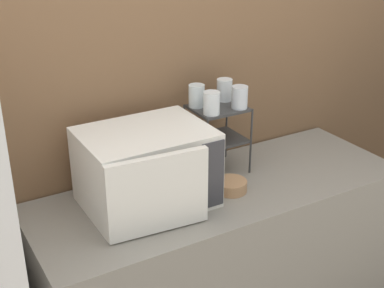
# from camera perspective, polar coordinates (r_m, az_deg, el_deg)

# --- Properties ---
(wall_back) EXTENTS (8.00, 0.06, 2.60)m
(wall_back) POSITION_cam_1_polar(r_m,az_deg,el_deg) (2.59, -1.03, 6.70)
(wall_back) COLOR brown
(wall_back) RESTS_ON ground_plane
(counter) EXTENTS (1.77, 0.64, 0.89)m
(counter) POSITION_cam_1_polar(r_m,az_deg,el_deg) (2.71, 2.95, -12.91)
(counter) COLOR gray
(counter) RESTS_ON ground_plane
(microwave) EXTENTS (0.54, 0.46, 0.34)m
(microwave) POSITION_cam_1_polar(r_m,az_deg,el_deg) (2.26, -4.83, -2.68)
(microwave) COLOR silver
(microwave) RESTS_ON counter
(dish_rack) EXTENTS (0.25, 0.22, 0.33)m
(dish_rack) POSITION_cam_1_polar(r_m,az_deg,el_deg) (2.52, 2.75, 2.00)
(dish_rack) COLOR #333333
(dish_rack) RESTS_ON counter
(glass_front_left) EXTENTS (0.07, 0.07, 0.10)m
(glass_front_left) POSITION_cam_1_polar(r_m,az_deg,el_deg) (2.39, 2.16, 4.40)
(glass_front_left) COLOR silver
(glass_front_left) RESTS_ON dish_rack
(glass_back_right) EXTENTS (0.07, 0.07, 0.10)m
(glass_back_right) POSITION_cam_1_polar(r_m,az_deg,el_deg) (2.56, 3.48, 5.80)
(glass_back_right) COLOR silver
(glass_back_right) RESTS_ON dish_rack
(glass_front_right) EXTENTS (0.07, 0.07, 0.10)m
(glass_front_right) POSITION_cam_1_polar(r_m,az_deg,el_deg) (2.47, 5.11, 4.99)
(glass_front_right) COLOR silver
(glass_front_right) RESTS_ON dish_rack
(glass_back_left) EXTENTS (0.07, 0.07, 0.10)m
(glass_back_left) POSITION_cam_1_polar(r_m,az_deg,el_deg) (2.48, 0.49, 5.17)
(glass_back_left) COLOR silver
(glass_back_left) RESTS_ON dish_rack
(bowl) EXTENTS (0.14, 0.14, 0.05)m
(bowl) POSITION_cam_1_polar(r_m,az_deg,el_deg) (2.43, 4.18, -4.49)
(bowl) COLOR #AD7F56
(bowl) RESTS_ON counter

